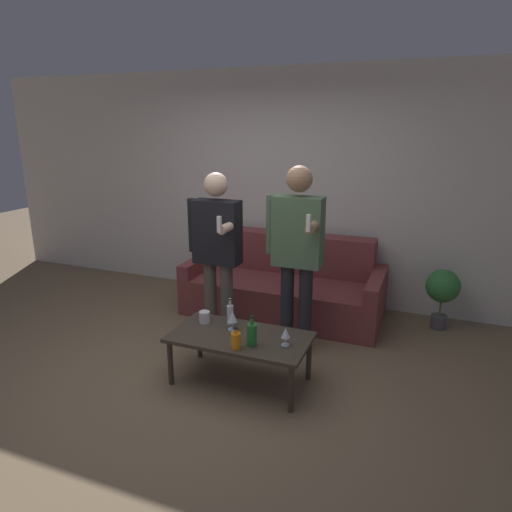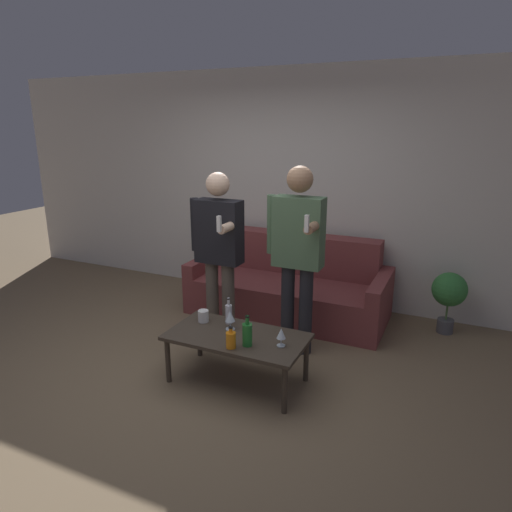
% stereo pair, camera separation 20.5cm
% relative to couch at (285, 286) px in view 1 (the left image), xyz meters
% --- Properties ---
extents(ground_plane, '(16.00, 16.00, 0.00)m').
position_rel_couch_xyz_m(ground_plane, '(-0.30, -1.67, -0.30)').
color(ground_plane, '#756047').
extents(wall_back, '(8.00, 0.06, 2.70)m').
position_rel_couch_xyz_m(wall_back, '(-0.30, 0.52, 1.05)').
color(wall_back, silver).
rests_on(wall_back, ground_plane).
extents(couch, '(2.17, 0.93, 0.86)m').
position_rel_couch_xyz_m(couch, '(0.00, 0.00, 0.00)').
color(couch, brown).
rests_on(couch, ground_plane).
extents(coffee_table, '(1.13, 0.59, 0.42)m').
position_rel_couch_xyz_m(coffee_table, '(0.12, -1.55, 0.07)').
color(coffee_table, '#3D3328').
rests_on(coffee_table, ground_plane).
extents(bottle_orange, '(0.08, 0.08, 0.18)m').
position_rel_couch_xyz_m(bottle_orange, '(0.18, -1.76, 0.19)').
color(bottle_orange, orange).
rests_on(bottle_orange, coffee_table).
extents(bottle_green, '(0.06, 0.06, 0.23)m').
position_rel_couch_xyz_m(bottle_green, '(-0.04, -1.37, 0.21)').
color(bottle_green, silver).
rests_on(bottle_green, coffee_table).
extents(bottle_dark, '(0.08, 0.08, 0.25)m').
position_rel_couch_xyz_m(bottle_dark, '(0.28, -1.68, 0.21)').
color(bottle_dark, '#23752D').
rests_on(bottle_dark, coffee_table).
extents(wine_glass_near, '(0.07, 0.07, 0.15)m').
position_rel_couch_xyz_m(wine_glass_near, '(0.52, -1.57, 0.22)').
color(wine_glass_near, silver).
rests_on(wine_glass_near, coffee_table).
extents(wine_glass_far, '(0.08, 0.08, 0.17)m').
position_rel_couch_xyz_m(wine_glass_far, '(0.02, -1.47, 0.23)').
color(wine_glass_far, silver).
rests_on(wine_glass_far, coffee_table).
extents(cup_on_table, '(0.09, 0.09, 0.10)m').
position_rel_couch_xyz_m(cup_on_table, '(-0.26, -1.43, 0.17)').
color(cup_on_table, white).
rests_on(cup_on_table, coffee_table).
extents(person_standing_left, '(0.52, 0.43, 1.65)m').
position_rel_couch_xyz_m(person_standing_left, '(-0.39, -0.92, 0.66)').
color(person_standing_left, brown).
rests_on(person_standing_left, ground_plane).
extents(person_standing_right, '(0.52, 0.45, 1.73)m').
position_rel_couch_xyz_m(person_standing_right, '(0.38, -0.84, 0.72)').
color(person_standing_right, '#232328').
rests_on(person_standing_right, ground_plane).
extents(potted_plant, '(0.35, 0.35, 0.64)m').
position_rel_couch_xyz_m(potted_plant, '(1.65, 0.18, 0.13)').
color(potted_plant, '#4C4C51').
rests_on(potted_plant, ground_plane).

